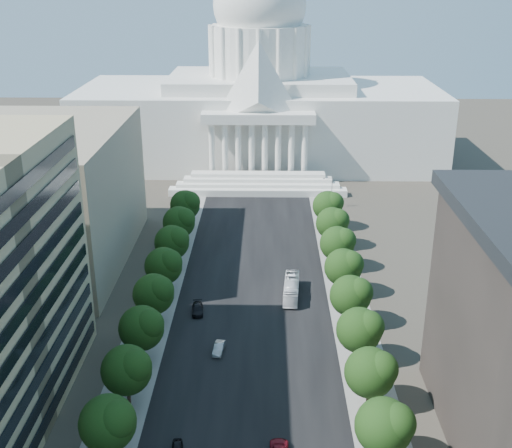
{
  "coord_description": "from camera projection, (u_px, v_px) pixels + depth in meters",
  "views": [
    {
      "loc": [
        2.6,
        -31.99,
        61.18
      ],
      "look_at": [
        0.67,
        79.23,
        17.23
      ],
      "focal_mm": 45.0,
      "sensor_mm": 36.0,
      "label": 1
    }
  ],
  "objects": [
    {
      "name": "sidewalk_right",
      "position": [
        343.0,
        281.0,
        135.66
      ],
      "size": [
        8.0,
        260.0,
        0.02
      ],
      "primitive_type": "cube",
      "color": "gray",
      "rests_on": "ground"
    },
    {
      "name": "tree_l_f",
      "position": [
        155.0,
        293.0,
        116.96
      ],
      "size": [
        7.79,
        7.6,
        9.97
      ],
      "color": "#33261C",
      "rests_on": "ground"
    },
    {
      "name": "car_silver",
      "position": [
        219.0,
        348.0,
        110.26
      ],
      "size": [
        2.07,
        4.71,
        1.5
      ],
      "primitive_type": "imported",
      "rotation": [
        0.0,
        0.0,
        -0.11
      ],
      "color": "#A3A4AA",
      "rests_on": "ground"
    },
    {
      "name": "streetlight_e",
      "position": [
        339.0,
        222.0,
        152.1
      ],
      "size": [
        2.61,
        0.44,
        9.0
      ],
      "color": "gray",
      "rests_on": "ground"
    },
    {
      "name": "capitol",
      "position": [
        259.0,
        102.0,
        216.85
      ],
      "size": [
        120.0,
        56.0,
        73.0
      ],
      "color": "white",
      "rests_on": "ground"
    },
    {
      "name": "streetlight_d",
      "position": [
        352.0,
        267.0,
        128.85
      ],
      "size": [
        2.61,
        0.44,
        9.0
      ],
      "color": "gray",
      "rests_on": "ground"
    },
    {
      "name": "road_asphalt",
      "position": [
        254.0,
        281.0,
        135.96
      ],
      "size": [
        30.0,
        260.0,
        0.01
      ],
      "primitive_type": "cube",
      "color": "black",
      "rests_on": "ground"
    },
    {
      "name": "tree_l_i",
      "position": [
        180.0,
        221.0,
        150.43
      ],
      "size": [
        7.79,
        7.6,
        9.97
      ],
      "color": "#33261C",
      "rests_on": "ground"
    },
    {
      "name": "tree_r_d",
      "position": [
        373.0,
        372.0,
        94.06
      ],
      "size": [
        7.79,
        7.6,
        9.97
      ],
      "color": "#33261C",
      "rests_on": "ground"
    },
    {
      "name": "tree_r_i",
      "position": [
        334.0,
        222.0,
        149.85
      ],
      "size": [
        7.79,
        7.6,
        9.97
      ],
      "color": "#33261C",
      "rests_on": "ground"
    },
    {
      "name": "tree_r_f",
      "position": [
        352.0,
        295.0,
        116.38
      ],
      "size": [
        7.79,
        7.6,
        9.97
      ],
      "color": "#33261C",
      "rests_on": "ground"
    },
    {
      "name": "tree_l_j",
      "position": [
        186.0,
        204.0,
        161.59
      ],
      "size": [
        7.79,
        7.6,
        9.97
      ],
      "color": "#33261C",
      "rests_on": "ground"
    },
    {
      "name": "tree_r_g",
      "position": [
        345.0,
        266.0,
        127.54
      ],
      "size": [
        7.79,
        7.6,
        9.97
      ],
      "color": "#33261C",
      "rests_on": "ground"
    },
    {
      "name": "streetlight_b",
      "position": [
        400.0,
        434.0,
        82.36
      ],
      "size": [
        2.61,
        0.44,
        9.0
      ],
      "color": "gray",
      "rests_on": "ground"
    },
    {
      "name": "car_dark_b",
      "position": [
        198.0,
        309.0,
        122.98
      ],
      "size": [
        2.61,
        5.4,
        1.52
      ],
      "primitive_type": "imported",
      "rotation": [
        0.0,
        0.0,
        0.1
      ],
      "color": "black",
      "rests_on": "ground"
    },
    {
      "name": "city_bus",
      "position": [
        291.0,
        289.0,
        128.96
      ],
      "size": [
        3.7,
        12.27,
        3.37
      ],
      "primitive_type": "imported",
      "rotation": [
        0.0,
        0.0,
        -0.07
      ],
      "color": "white",
      "rests_on": "ground"
    },
    {
      "name": "streetlight_f",
      "position": [
        330.0,
        188.0,
        175.35
      ],
      "size": [
        2.61,
        0.44,
        9.0
      ],
      "color": "gray",
      "rests_on": "ground"
    },
    {
      "name": "tree_l_c",
      "position": [
        110.0,
        422.0,
        83.48
      ],
      "size": [
        7.79,
        7.6,
        9.97
      ],
      "color": "#33261C",
      "rests_on": "ground"
    },
    {
      "name": "tree_r_j",
      "position": [
        329.0,
        205.0,
        161.01
      ],
      "size": [
        7.79,
        7.6,
        9.97
      ],
      "color": "#33261C",
      "rests_on": "ground"
    },
    {
      "name": "tree_l_d",
      "position": [
        128.0,
        369.0,
        94.64
      ],
      "size": [
        7.79,
        7.6,
        9.97
      ],
      "color": "#33261C",
      "rests_on": "ground"
    },
    {
      "name": "tree_r_e",
      "position": [
        361.0,
        329.0,
        105.22
      ],
      "size": [
        7.79,
        7.6,
        9.97
      ],
      "color": "#33261C",
      "rests_on": "ground"
    },
    {
      "name": "tree_l_g",
      "position": [
        165.0,
        265.0,
        128.12
      ],
      "size": [
        7.79,
        7.6,
        9.97
      ],
      "color": "#33261C",
      "rests_on": "ground"
    },
    {
      "name": "tree_r_h",
      "position": [
        339.0,
        243.0,
        138.69
      ],
      "size": [
        7.79,
        7.6,
        9.97
      ],
      "color": "#33261C",
      "rests_on": "ground"
    },
    {
      "name": "tree_l_e",
      "position": [
        143.0,
        327.0,
        105.8
      ],
      "size": [
        7.79,
        7.6,
        9.97
      ],
      "color": "#33261C",
      "rests_on": "ground"
    },
    {
      "name": "office_block_left_far",
      "position": [
        36.0,
        197.0,
        140.52
      ],
      "size": [
        38.0,
        52.0,
        30.0
      ],
      "primitive_type": "cube",
      "color": "gray",
      "rests_on": "ground"
    },
    {
      "name": "tree_l_h",
      "position": [
        173.0,
        242.0,
        139.28
      ],
      "size": [
        7.79,
        7.6,
        9.97
      ],
      "color": "#33261C",
      "rests_on": "ground"
    },
    {
      "name": "sidewalk_left",
      "position": [
        165.0,
        280.0,
        136.27
      ],
      "size": [
        8.0,
        260.0,
        0.02
      ],
      "primitive_type": "cube",
      "color": "gray",
      "rests_on": "ground"
    },
    {
      "name": "tree_r_c",
      "position": [
        387.0,
        425.0,
        82.9
      ],
      "size": [
        7.79,
        7.6,
        9.97
      ],
      "color": "#33261C",
      "rests_on": "ground"
    },
    {
      "name": "streetlight_c",
      "position": [
        371.0,
        332.0,
        105.61
      ],
      "size": [
        2.61,
        0.44,
        9.0
      ],
      "color": "gray",
      "rests_on": "ground"
    }
  ]
}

